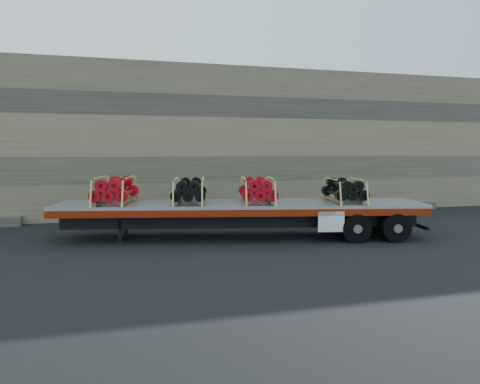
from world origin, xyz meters
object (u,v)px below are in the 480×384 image
object	(u,v)px
bundle_midfront	(190,191)
bundle_midrear	(257,190)
bundle_front	(115,191)
trailer	(241,220)
bundle_rear	(344,191)

from	to	relation	value
bundle_midfront	bundle_midrear	xyz separation A→B (m)	(2.29, -0.53, 0.01)
bundle_front	bundle_midrear	xyz separation A→B (m)	(4.77, -1.11, -0.02)
trailer	bundle_front	distance (m)	4.44
trailer	bundle_midfront	world-z (taller)	bundle_midfront
bundle_midrear	bundle_rear	bearing A→B (deg)	0.00
bundle_midrear	bundle_rear	world-z (taller)	bundle_midrear
bundle_midfront	bundle_rear	world-z (taller)	bundle_midfront
trailer	bundle_rear	bearing A→B (deg)	0.00
bundle_front	bundle_midrear	distance (m)	4.89
bundle_front	bundle_rear	size ratio (longest dim) A/B	1.09
bundle_midrear	bundle_rear	size ratio (longest dim) A/B	1.05
trailer	bundle_rear	world-z (taller)	bundle_rear
bundle_front	bundle_rear	world-z (taller)	bundle_front
trailer	bundle_front	xyz separation A→B (m)	(-4.21, 0.98, 1.06)
bundle_rear	bundle_midrear	bearing A→B (deg)	-180.00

